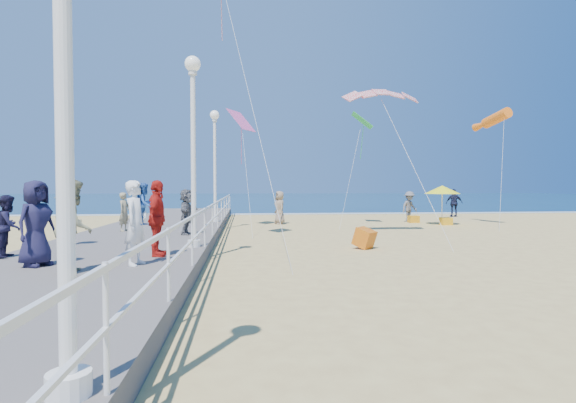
{
  "coord_description": "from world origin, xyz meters",
  "views": [
    {
      "loc": [
        -3.91,
        -12.75,
        2.12
      ],
      "look_at": [
        -2.5,
        2.0,
        1.6
      ],
      "focal_mm": 28.0,
      "sensor_mm": 36.0,
      "label": 1
    }
  ],
  "objects": [
    {
      "name": "beach_walker_b",
      "position": [
        10.3,
        16.6,
        0.95
      ],
      "size": [
        1.17,
        0.63,
        1.9
      ],
      "primitive_type": "imported",
      "rotation": [
        0.0,
        0.0,
        2.99
      ],
      "color": "#1A1E3A",
      "rests_on": "ground"
    },
    {
      "name": "box_kite",
      "position": [
        0.08,
        1.94,
        0.3
      ],
      "size": [
        0.89,
        0.89,
        0.74
      ],
      "primitive_type": "cube",
      "rotation": [
        0.31,
        0.0,
        0.78
      ],
      "color": "red",
      "rests_on": "ground"
    },
    {
      "name": "beach_walker_a",
      "position": [
        5.75,
        12.89,
        0.9
      ],
      "size": [
        1.34,
        1.14,
        1.79
      ],
      "primitive_type": "imported",
      "rotation": [
        0.0,
        0.0,
        0.51
      ],
      "color": "slate",
      "rests_on": "ground"
    },
    {
      "name": "kite_diamond_pink",
      "position": [
        -4.09,
        10.29,
        5.44
      ],
      "size": [
        1.53,
        1.72,
        1.09
      ],
      "primitive_type": "cube",
      "rotation": [
        0.85,
        0.0,
        1.07
      ],
      "color": "#E0529E"
    },
    {
      "name": "beach_chair_right",
      "position": [
        6.92,
        10.55,
        0.2
      ],
      "size": [
        0.55,
        0.55,
        0.4
      ],
      "primitive_type": "cube",
      "color": "gold",
      "rests_on": "ground"
    },
    {
      "name": "spectator_7",
      "position": [
        -9.6,
        -1.38,
        1.15
      ],
      "size": [
        0.68,
        0.81,
        1.5
      ],
      "primitive_type": "imported",
      "rotation": [
        0.0,
        0.0,
        1.73
      ],
      "color": "#181732",
      "rests_on": "boardwalk"
    },
    {
      "name": "spectator_5",
      "position": [
        -5.97,
        3.31,
        1.21
      ],
      "size": [
        0.67,
        1.54,
        1.61
      ],
      "primitive_type": "imported",
      "rotation": [
        0.0,
        0.0,
        1.44
      ],
      "color": "#57575C",
      "rests_on": "boardwalk"
    },
    {
      "name": "spectator_1",
      "position": [
        -7.27,
        -3.59,
        1.33
      ],
      "size": [
        0.83,
        1.0,
        1.85
      ],
      "primitive_type": "imported",
      "rotation": [
        0.0,
        0.0,
        1.73
      ],
      "color": "#959267",
      "rests_on": "boardwalk"
    },
    {
      "name": "railing",
      "position": [
        -5.05,
        0.0,
        1.25
      ],
      "size": [
        0.05,
        42.0,
        0.55
      ],
      "color": "white",
      "rests_on": "boardwalk"
    },
    {
      "name": "spectator_3",
      "position": [
        -6.05,
        -1.61,
        1.33
      ],
      "size": [
        0.52,
        1.11,
        1.86
      ],
      "primitive_type": "imported",
      "rotation": [
        0.0,
        0.0,
        1.51
      ],
      "color": "red",
      "rests_on": "boardwalk"
    },
    {
      "name": "beach_walker_c",
      "position": [
        -2.0,
        11.99,
        0.92
      ],
      "size": [
        0.8,
        1.02,
        1.83
      ],
      "primitive_type": "imported",
      "rotation": [
        0.0,
        0.0,
        -1.3
      ],
      "color": "gray",
      "rests_on": "ground"
    },
    {
      "name": "spectator_2",
      "position": [
        -9.04,
        0.62,
        1.2
      ],
      "size": [
        0.66,
        1.07,
        1.59
      ],
      "primitive_type": "imported",
      "rotation": [
        0.0,
        0.0,
        1.5
      ],
      "color": "#5B5C60",
      "rests_on": "boardwalk"
    },
    {
      "name": "lamp_post_mid",
      "position": [
        -5.35,
        0.0,
        3.66
      ],
      "size": [
        0.44,
        0.44,
        5.32
      ],
      "color": "white",
      "rests_on": "boardwalk"
    },
    {
      "name": "kite_windsock",
      "position": [
        9.27,
        9.81,
        5.68
      ],
      "size": [
        1.05,
        2.93,
        1.13
      ],
      "primitive_type": "cylinder",
      "rotation": [
        1.36,
        0.0,
        0.17
      ],
      "color": "orange"
    },
    {
      "name": "ocean",
      "position": [
        0.0,
        65.0,
        0.01
      ],
      "size": [
        160.0,
        90.0,
        0.05
      ],
      "primitive_type": "cube",
      "color": "#0C2C49",
      "rests_on": "ground"
    },
    {
      "name": "lamp_post_far",
      "position": [
        -5.35,
        9.0,
        3.66
      ],
      "size": [
        0.44,
        0.44,
        5.32
      ],
      "color": "white",
      "rests_on": "boardwalk"
    },
    {
      "name": "kite_parafoil",
      "position": [
        1.86,
        5.96,
        6.1
      ],
      "size": [
        3.25,
        0.94,
        0.65
      ],
      "primitive_type": null,
      "rotation": [
        0.44,
        0.0,
        0.0
      ],
      "color": "red"
    },
    {
      "name": "spectator_4",
      "position": [
        -8.36,
        -2.74,
        1.32
      ],
      "size": [
        0.92,
        1.06,
        1.84
      ],
      "primitive_type": "imported",
      "rotation": [
        0.0,
        0.0,
        1.12
      ],
      "color": "#1C1A39",
      "rests_on": "boardwalk"
    },
    {
      "name": "beach_chair_left",
      "position": [
        5.74,
        12.19,
        0.2
      ],
      "size": [
        0.55,
        0.55,
        0.4
      ],
      "primitive_type": "cube",
      "color": "orange",
      "rests_on": "ground"
    },
    {
      "name": "kite_diamond_green",
      "position": [
        2.37,
        11.01,
        5.63
      ],
      "size": [
        1.22,
        1.45,
        0.82
      ],
      "primitive_type": "cube",
      "rotation": [
        0.66,
        0.0,
        1.42
      ],
      "color": "green"
    },
    {
      "name": "boardwalk",
      "position": [
        -7.5,
        0.0,
        0.2
      ],
      "size": [
        5.0,
        44.0,
        0.4
      ],
      "primitive_type": "cube",
      "color": "slate",
      "rests_on": "ground"
    },
    {
      "name": "toddler_held",
      "position": [
        -6.11,
        -2.68,
        1.72
      ],
      "size": [
        0.46,
        0.53,
        0.93
      ],
      "primitive_type": "imported",
      "rotation": [
        0.0,
        0.0,
        1.31
      ],
      "color": "#3267BD",
      "rests_on": "boardwalk"
    },
    {
      "name": "beach_umbrella",
      "position": [
        6.73,
        10.64,
        1.91
      ],
      "size": [
        1.9,
        1.9,
        2.14
      ],
      "color": "white",
      "rests_on": "ground"
    },
    {
      "name": "surf_line",
      "position": [
        0.0,
        20.5,
        0.03
      ],
      "size": [
        160.0,
        1.2,
        0.04
      ],
      "primitive_type": "cube",
      "color": "white",
      "rests_on": "ground"
    },
    {
      "name": "woman_holding_toddler",
      "position": [
        -6.26,
        -2.83,
        1.32
      ],
      "size": [
        0.6,
        0.76,
        1.83
      ],
      "primitive_type": "imported",
      "rotation": [
        0.0,
        0.0,
        1.31
      ],
      "color": "white",
      "rests_on": "boardwalk"
    },
    {
      "name": "ground",
      "position": [
        0.0,
        0.0,
        0.0
      ],
      "size": [
        160.0,
        160.0,
        0.0
      ],
      "primitive_type": "plane",
      "color": "tan",
      "rests_on": "ground"
    },
    {
      "name": "spectator_6",
      "position": [
        -8.47,
        4.72,
        1.13
      ],
      "size": [
        0.5,
        0.62,
        1.47
      ],
      "primitive_type": "imported",
      "rotation": [
        0.0,
        0.0,
        1.26
      ],
      "color": "gray",
      "rests_on": "boardwalk"
    }
  ]
}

